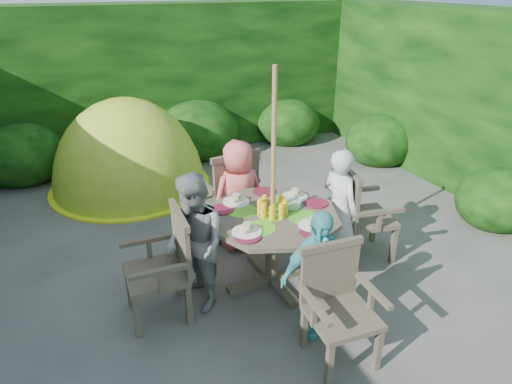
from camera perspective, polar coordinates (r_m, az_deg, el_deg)
name	(u,v)px	position (r m, az deg, el deg)	size (l,w,h in m)	color
ground	(235,255)	(5.24, -2.70, -7.90)	(60.00, 60.00, 0.00)	#4A4842
hedge_enclosure	(195,119)	(5.89, -7.67, 9.09)	(9.00, 9.00, 2.50)	black
patio_table	(273,225)	(4.48, 2.09, -4.14)	(1.42, 1.42, 0.94)	#43392B
parasol_pole	(273,184)	(4.28, 2.13, 0.95)	(0.04, 0.04, 2.20)	olive
garden_chair_right	(359,212)	(5.10, 12.80, -2.47)	(0.64, 0.70, 1.02)	#43392B
garden_chair_left	(165,265)	(4.21, -11.32, -8.93)	(0.55, 0.61, 0.99)	#43392B
garden_chair_back	(230,192)	(5.40, -3.32, 0.01)	(0.71, 0.65, 1.06)	#43392B
garden_chair_front	(337,303)	(3.81, 10.15, -13.48)	(0.59, 0.53, 0.94)	#43392B
child_right	(339,209)	(4.87, 10.37, -2.09)	(0.48, 0.32, 1.32)	silver
child_left	(195,244)	(4.21, -7.66, -6.45)	(0.65, 0.50, 1.33)	gray
child_back	(239,196)	(5.13, -2.18, -0.44)	(0.63, 0.41, 1.28)	#F36465
child_front	(317,274)	(3.94, 7.61, -10.14)	(0.69, 0.29, 1.18)	#4FB9BA
dome_tent	(132,187)	(7.15, -15.24, 0.66)	(2.75, 2.75, 2.69)	#A1BE24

